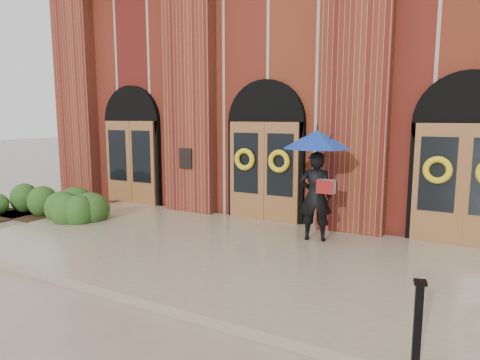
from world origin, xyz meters
The scene contains 6 objects.
ground centered at (0.00, 0.00, 0.00)m, with size 90.00×90.00×0.00m, color gray.
landing centered at (0.00, 0.15, 0.07)m, with size 10.00×5.30×0.15m, color gray.
church_building centered at (0.00, 8.78, 3.50)m, with size 16.20×12.53×7.00m.
man_with_umbrella centered at (1.77, 1.62, 1.80)m, with size 1.80×1.80×2.35m.
metal_post centered at (4.30, -2.35, 0.65)m, with size 0.15×0.15×0.95m.
hedge_wall_left centered at (-5.45, 0.62, 0.40)m, with size 3.16×1.26×0.81m, color #264A18.
Camera 1 is at (4.73, -6.94, 2.78)m, focal length 32.00 mm.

